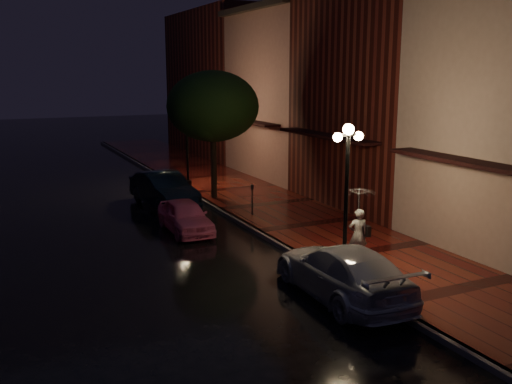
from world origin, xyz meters
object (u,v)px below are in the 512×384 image
streetlamp_near (346,189)px  parking_meter (252,196)px  street_tree (213,109)px  pink_car (185,216)px  streetlamp_far (187,138)px  woman_with_umbrella (359,213)px  silver_car (342,271)px  navy_car (164,189)px

streetlamp_near → parking_meter: (0.43, 7.23, -1.68)m
parking_meter → street_tree: bearing=114.7°
pink_car → parking_meter: 3.20m
streetlamp_far → street_tree: street_tree is taller
parking_meter → woman_with_umbrella: bearing=-63.6°
pink_car → silver_car: 7.99m
streetlamp_far → street_tree: 3.44m
woman_with_umbrella → parking_meter: woman_with_umbrella is taller
streetlamp_far → navy_car: streetlamp_far is taller
silver_car → parking_meter: silver_car is taller
pink_car → silver_car: bearing=-76.2°
streetlamp_near → woman_with_umbrella: bearing=34.3°
streetlamp_near → silver_car: 2.49m
street_tree → woman_with_umbrella: 10.70m
pink_car → parking_meter: (3.10, 0.74, 0.31)m
streetlamp_far → street_tree: size_ratio=0.74×
streetlamp_far → silver_car: 15.46m
pink_car → silver_car: silver_car is taller
pink_car → navy_car: bearing=85.1°
pink_car → navy_car: (0.48, 4.39, 0.15)m
streetlamp_far → parking_meter: streetlamp_far is taller
silver_car → parking_meter: (1.38, 8.54, 0.20)m
streetlamp_near → parking_meter: streetlamp_near is taller
streetlamp_far → pink_car: (-2.67, -7.51, -1.99)m
streetlamp_near → navy_car: 11.24m
street_tree → streetlamp_far: bearing=94.9°
street_tree → navy_car: bearing=-177.3°
navy_car → woman_with_umbrella: (3.11, -10.25, 0.91)m
street_tree → parking_meter: street_tree is taller
silver_car → parking_meter: size_ratio=3.89×
woman_with_umbrella → parking_meter: (-0.49, 6.60, -0.76)m
street_tree → silver_car: (-1.21, -12.30, -3.53)m
pink_car → parking_meter: parking_meter is taller
streetlamp_near → silver_car: streetlamp_near is taller
pink_car → silver_car: size_ratio=0.72×
silver_car → parking_meter: bearing=-96.6°
streetlamp_near → street_tree: street_tree is taller
streetlamp_far → woman_with_umbrella: (0.92, -13.37, -0.93)m
navy_car → parking_meter: (2.62, -3.64, 0.16)m
streetlamp_near → streetlamp_far: (0.00, 14.00, 0.00)m
street_tree → silver_car: 12.86m
navy_car → streetlamp_far: bearing=48.7°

